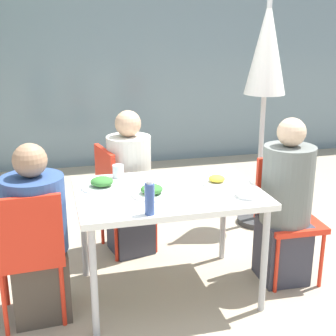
{
  "coord_description": "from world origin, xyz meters",
  "views": [
    {
      "loc": [
        -0.72,
        -2.79,
        1.81
      ],
      "look_at": [
        0.0,
        0.0,
        0.91
      ],
      "focal_mm": 50.0,
      "sensor_mm": 36.0,
      "label": 1
    }
  ],
  "objects_px": {
    "chair_right": "(286,208)",
    "person_far": "(130,188)",
    "drinking_cup": "(118,171)",
    "salad_bowl": "(249,193)",
    "bottle": "(150,198)",
    "person_left": "(37,239)",
    "person_right": "(286,207)",
    "chair_left": "(29,247)",
    "closed_umbrella": "(266,60)",
    "chair_far": "(118,191)"
  },
  "relations": [
    {
      "from": "chair_right",
      "to": "person_far",
      "type": "relative_size",
      "value": 0.75
    },
    {
      "from": "drinking_cup",
      "to": "salad_bowl",
      "type": "height_order",
      "value": "drinking_cup"
    },
    {
      "from": "bottle",
      "to": "salad_bowl",
      "type": "bearing_deg",
      "value": 10.69
    },
    {
      "from": "person_left",
      "to": "person_right",
      "type": "relative_size",
      "value": 0.95
    },
    {
      "from": "chair_left",
      "to": "drinking_cup",
      "type": "relative_size",
      "value": 9.62
    },
    {
      "from": "chair_right",
      "to": "closed_umbrella",
      "type": "xyz_separation_m",
      "value": [
        0.2,
        0.89,
        0.99
      ]
    },
    {
      "from": "closed_umbrella",
      "to": "person_far",
      "type": "bearing_deg",
      "value": -168.3
    },
    {
      "from": "chair_left",
      "to": "chair_right",
      "type": "xyz_separation_m",
      "value": [
        1.8,
        0.18,
        0.0
      ]
    },
    {
      "from": "person_far",
      "to": "chair_right",
      "type": "bearing_deg",
      "value": 47.09
    },
    {
      "from": "drinking_cup",
      "to": "closed_umbrella",
      "type": "bearing_deg",
      "value": 23.39
    },
    {
      "from": "person_far",
      "to": "salad_bowl",
      "type": "relative_size",
      "value": 7.45
    },
    {
      "from": "bottle",
      "to": "drinking_cup",
      "type": "distance_m",
      "value": 0.71
    },
    {
      "from": "chair_right",
      "to": "chair_far",
      "type": "xyz_separation_m",
      "value": [
        -1.13,
        0.66,
        0.0
      ]
    },
    {
      "from": "chair_left",
      "to": "chair_right",
      "type": "bearing_deg",
      "value": 2.45
    },
    {
      "from": "chair_far",
      "to": "drinking_cup",
      "type": "distance_m",
      "value": 0.47
    },
    {
      "from": "person_left",
      "to": "closed_umbrella",
      "type": "height_order",
      "value": "closed_umbrella"
    },
    {
      "from": "person_right",
      "to": "drinking_cup",
      "type": "bearing_deg",
      "value": -16.05
    },
    {
      "from": "drinking_cup",
      "to": "salad_bowl",
      "type": "bearing_deg",
      "value": -38.18
    },
    {
      "from": "person_far",
      "to": "person_right",
      "type": "bearing_deg",
      "value": 42.65
    },
    {
      "from": "chair_right",
      "to": "closed_umbrella",
      "type": "distance_m",
      "value": 1.34
    },
    {
      "from": "closed_umbrella",
      "to": "chair_left",
      "type": "bearing_deg",
      "value": -151.94
    },
    {
      "from": "person_left",
      "to": "chair_right",
      "type": "relative_size",
      "value": 1.3
    },
    {
      "from": "drinking_cup",
      "to": "bottle",
      "type": "bearing_deg",
      "value": -83.96
    },
    {
      "from": "person_left",
      "to": "salad_bowl",
      "type": "bearing_deg",
      "value": -11.71
    },
    {
      "from": "person_right",
      "to": "closed_umbrella",
      "type": "bearing_deg",
      "value": -102.64
    },
    {
      "from": "chair_far",
      "to": "drinking_cup",
      "type": "xyz_separation_m",
      "value": [
        -0.05,
        -0.37,
        0.29
      ]
    },
    {
      "from": "chair_right",
      "to": "person_right",
      "type": "xyz_separation_m",
      "value": [
        -0.05,
        -0.08,
        0.05
      ]
    },
    {
      "from": "closed_umbrella",
      "to": "chair_right",
      "type": "bearing_deg",
      "value": -102.72
    },
    {
      "from": "person_right",
      "to": "bottle",
      "type": "bearing_deg",
      "value": 19.9
    },
    {
      "from": "person_left",
      "to": "person_right",
      "type": "xyz_separation_m",
      "value": [
        1.7,
        0.02,
        0.04
      ]
    },
    {
      "from": "person_right",
      "to": "closed_umbrella",
      "type": "height_order",
      "value": "closed_umbrella"
    },
    {
      "from": "person_far",
      "to": "bottle",
      "type": "distance_m",
      "value": 1.09
    },
    {
      "from": "drinking_cup",
      "to": "chair_left",
      "type": "bearing_deg",
      "value": -142.85
    },
    {
      "from": "chair_far",
      "to": "salad_bowl",
      "type": "distance_m",
      "value": 1.21
    },
    {
      "from": "chair_far",
      "to": "bottle",
      "type": "bearing_deg",
      "value": -10.35
    },
    {
      "from": "chair_left",
      "to": "closed_umbrella",
      "type": "relative_size",
      "value": 0.43
    },
    {
      "from": "bottle",
      "to": "drinking_cup",
      "type": "relative_size",
      "value": 2.22
    },
    {
      "from": "person_right",
      "to": "person_far",
      "type": "xyz_separation_m",
      "value": [
        -0.99,
        0.71,
        -0.01
      ]
    },
    {
      "from": "chair_right",
      "to": "drinking_cup",
      "type": "xyz_separation_m",
      "value": [
        -1.18,
        0.29,
        0.29
      ]
    },
    {
      "from": "bottle",
      "to": "salad_bowl",
      "type": "xyz_separation_m",
      "value": [
        0.66,
        0.13,
        -0.07
      ]
    },
    {
      "from": "chair_right",
      "to": "drinking_cup",
      "type": "distance_m",
      "value": 1.25
    },
    {
      "from": "person_right",
      "to": "closed_umbrella",
      "type": "xyz_separation_m",
      "value": [
        0.25,
        0.96,
        0.94
      ]
    },
    {
      "from": "bottle",
      "to": "salad_bowl",
      "type": "relative_size",
      "value": 1.29
    },
    {
      "from": "chair_left",
      "to": "person_far",
      "type": "relative_size",
      "value": 0.75
    },
    {
      "from": "chair_right",
      "to": "salad_bowl",
      "type": "xyz_separation_m",
      "value": [
        -0.44,
        -0.29,
        0.26
      ]
    },
    {
      "from": "person_right",
      "to": "person_far",
      "type": "relative_size",
      "value": 1.03
    },
    {
      "from": "person_left",
      "to": "drinking_cup",
      "type": "height_order",
      "value": "person_left"
    },
    {
      "from": "chair_left",
      "to": "chair_far",
      "type": "height_order",
      "value": "same"
    },
    {
      "from": "person_far",
      "to": "salad_bowl",
      "type": "height_order",
      "value": "person_far"
    },
    {
      "from": "chair_far",
      "to": "person_far",
      "type": "relative_size",
      "value": 0.75
    }
  ]
}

